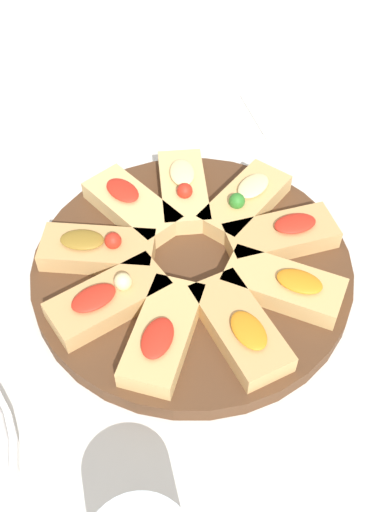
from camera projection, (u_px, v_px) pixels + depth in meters
name	position (u px, v px, depth m)	size (l,w,h in m)	color
ground_plane	(192.00, 274.00, 0.60)	(3.00, 3.00, 0.00)	silver
serving_board	(192.00, 269.00, 0.59)	(0.31, 0.31, 0.02)	#51331E
focaccia_slice_0	(183.00, 189.00, 0.64)	(0.10, 0.12, 0.03)	#DBB775
focaccia_slice_1	(131.00, 205.00, 0.62)	(0.05, 0.11, 0.03)	#DBB775
focaccia_slice_2	(97.00, 249.00, 0.58)	(0.11, 0.11, 0.03)	tan
focaccia_slice_3	(108.00, 299.00, 0.54)	(0.11, 0.06, 0.03)	tan
focaccia_slice_4	(163.00, 334.00, 0.52)	(0.12, 0.10, 0.03)	tan
focaccia_slice_5	(240.00, 327.00, 0.53)	(0.07, 0.12, 0.03)	tan
focaccia_slice_6	(284.00, 285.00, 0.56)	(0.09, 0.12, 0.03)	tan
focaccia_slice_7	(282.00, 235.00, 0.60)	(0.12, 0.09, 0.03)	tan
focaccia_slice_8	(245.00, 201.00, 0.63)	(0.12, 0.07, 0.03)	tan
napkin_stack	(294.00, 109.00, 0.78)	(0.11, 0.10, 0.01)	white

